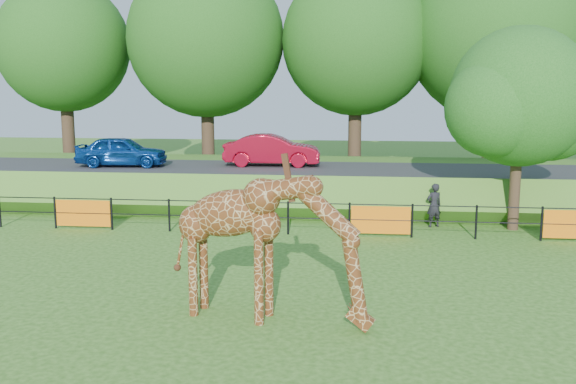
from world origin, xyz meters
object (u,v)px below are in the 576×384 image
giraffe (270,248)px  car_blue (122,151)px  tree_east (523,102)px  car_red (272,150)px  visitor (434,205)px

giraffe → car_blue: size_ratio=1.15×
tree_east → giraffe: bearing=-126.9°
car_red → visitor: (6.32, -5.05, -1.34)m
giraffe → visitor: 10.48m
car_blue → car_red: 6.40m
car_red → tree_east: tree_east is taller
car_red → tree_east: 10.62m
car_red → visitor: bearing=-130.8°
giraffe → tree_east: tree_east is taller
car_blue → car_red: car_red is taller
giraffe → car_red: 14.69m
car_blue → tree_east: tree_east is taller
tree_east → car_blue: bearing=164.8°
visitor → tree_east: tree_east is taller
visitor → giraffe: bearing=41.2°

